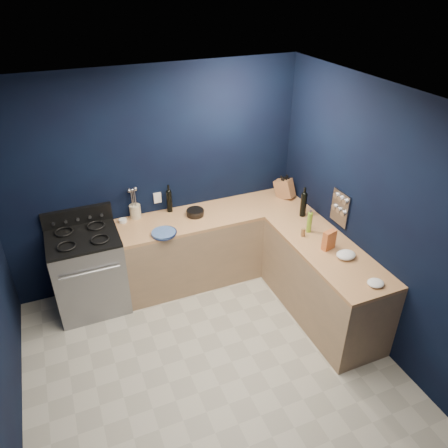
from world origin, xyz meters
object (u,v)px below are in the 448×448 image
gas_range (89,273)px  plate_stack (164,233)px  utensil_crock (135,211)px  crouton_bag (329,240)px  knife_block (284,189)px

gas_range → plate_stack: plate_stack is taller
utensil_crock → crouton_bag: size_ratio=0.76×
crouton_bag → gas_range: bearing=139.6°
utensil_crock → crouton_bag: (1.72, -1.41, 0.03)m
utensil_crock → knife_block: (1.87, -0.21, 0.04)m
gas_range → utensil_crock: 0.87m
utensil_crock → gas_range: bearing=-157.2°
plate_stack → crouton_bag: 1.78m
utensil_crock → knife_block: knife_block is taller
gas_range → utensil_crock: size_ratio=5.66×
crouton_bag → plate_stack: bearing=134.1°
gas_range → knife_block: (2.51, 0.06, 0.56)m
knife_block → crouton_bag: size_ratio=1.11×
knife_block → plate_stack: bearing=159.4°
plate_stack → utensil_crock: utensil_crock is taller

